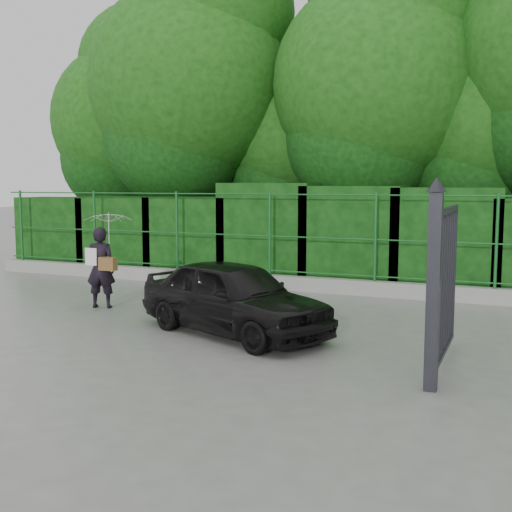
% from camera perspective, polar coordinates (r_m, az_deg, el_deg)
% --- Properties ---
extents(ground, '(80.00, 80.00, 0.00)m').
position_cam_1_polar(ground, '(10.25, -10.33, -6.53)').
color(ground, gray).
extents(kerb, '(14.00, 0.25, 0.30)m').
position_cam_1_polar(kerb, '(14.13, -0.29, -2.21)').
color(kerb, '#9E9E99').
rests_on(kerb, ground).
extents(fence, '(14.13, 0.06, 1.80)m').
position_cam_1_polar(fence, '(13.92, 0.55, 2.02)').
color(fence, '#185B22').
rests_on(fence, kerb).
extents(hedge, '(14.20, 1.20, 2.29)m').
position_cam_1_polar(hedge, '(14.89, 1.74, 1.70)').
color(hedge, black).
rests_on(hedge, ground).
extents(trees, '(17.10, 6.15, 8.08)m').
position_cam_1_polar(trees, '(16.81, 7.92, 14.42)').
color(trees, black).
rests_on(trees, ground).
extents(gate, '(0.22, 2.33, 2.36)m').
position_cam_1_polar(gate, '(7.74, 15.97, -1.98)').
color(gate, '#222227').
rests_on(gate, ground).
extents(woman, '(0.90, 0.90, 1.77)m').
position_cam_1_polar(woman, '(12.03, -13.21, 0.98)').
color(woman, black).
rests_on(woman, ground).
extents(car, '(3.61, 2.56, 1.14)m').
position_cam_1_polar(car, '(9.76, -1.98, -3.66)').
color(car, black).
rests_on(car, ground).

